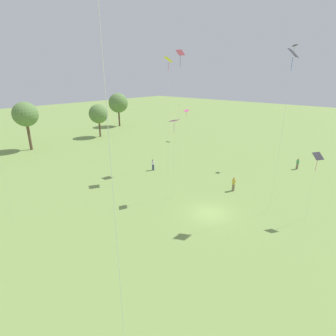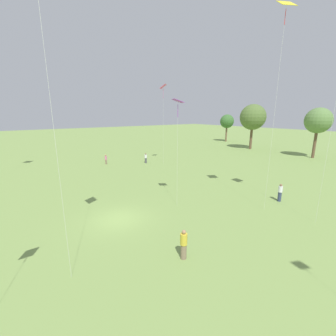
% 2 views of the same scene
% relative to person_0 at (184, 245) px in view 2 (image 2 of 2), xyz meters
% --- Properties ---
extents(ground_plane, '(240.00, 240.00, 0.00)m').
position_rel_person_0_xyz_m(ground_plane, '(-6.96, -0.96, -0.91)').
color(ground_plane, '#7A994C').
extents(tree_0, '(4.02, 4.02, 8.01)m').
position_rel_person_0_xyz_m(tree_0, '(-35.51, 46.95, 5.03)').
color(tree_0, brown).
rests_on(tree_0, ground_plane).
extents(tree_1, '(5.87, 5.87, 10.40)m').
position_rel_person_0_xyz_m(tree_1, '(-22.37, 39.88, 6.51)').
color(tree_1, brown).
rests_on(tree_1, ground_plane).
extents(tree_2, '(4.70, 4.70, 9.38)m').
position_rel_person_0_xyz_m(tree_2, '(-8.76, 39.94, 6.06)').
color(tree_2, brown).
rests_on(tree_2, ground_plane).
extents(person_0, '(0.46, 0.46, 1.84)m').
position_rel_person_0_xyz_m(person_0, '(0.00, 0.00, 0.00)').
color(person_0, '#847056').
rests_on(person_0, ground_plane).
extents(person_1, '(0.47, 0.47, 1.69)m').
position_rel_person_0_xyz_m(person_1, '(-23.80, 11.72, -0.08)').
color(person_1, '#4C4C51').
rests_on(person_1, ground_plane).
extents(person_3, '(0.42, 0.42, 1.76)m').
position_rel_person_0_xyz_m(person_3, '(-1.23, 13.24, -0.04)').
color(person_3, '#333D5B').
rests_on(person_3, ground_plane).
extents(person_4, '(0.48, 0.48, 1.64)m').
position_rel_person_0_xyz_m(person_4, '(-27.01, 5.89, -0.09)').
color(person_4, '#847056').
rests_on(person_4, ground_plane).
extents(kite_2, '(1.46, 1.47, 12.76)m').
position_rel_person_0_xyz_m(kite_2, '(-21.49, 13.80, 11.13)').
color(kite_2, '#E54C99').
rests_on(kite_2, ground_plane).
extents(kite_4, '(1.40, 1.47, 16.37)m').
position_rel_person_0_xyz_m(kite_4, '(-1.02, 10.26, 14.57)').
color(kite_4, yellow).
rests_on(kite_4, ground_plane).
extents(kite_6, '(1.19, 1.17, 9.49)m').
position_rel_person_0_xyz_m(kite_6, '(-6.44, 4.66, 8.11)').
color(kite_6, purple).
rests_on(kite_6, ground_plane).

